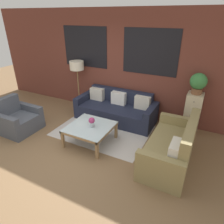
{
  "coord_description": "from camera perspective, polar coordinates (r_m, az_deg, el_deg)",
  "views": [
    {
      "loc": [
        2.4,
        -2.49,
        2.63
      ],
      "look_at": [
        0.47,
        1.29,
        0.55
      ],
      "focal_mm": 32.0,
      "sensor_mm": 36.0,
      "label": 1
    }
  ],
  "objects": [
    {
      "name": "wall_back_brick",
      "position": [
        5.61,
        1.08,
        13.57
      ],
      "size": [
        8.4,
        0.09,
        2.8
      ],
      "color": "brown",
      "rests_on": "ground_plane"
    },
    {
      "name": "potted_plant",
      "position": [
        4.85,
        23.43,
        7.72
      ],
      "size": [
        0.37,
        0.37,
        0.48
      ],
      "color": "brown",
      "rests_on": "drawer_cabinet"
    },
    {
      "name": "armchair_corner",
      "position": [
        5.45,
        -25.16,
        -2.12
      ],
      "size": [
        0.8,
        0.86,
        0.84
      ],
      "color": "#474C56",
      "rests_on": "ground_plane"
    },
    {
      "name": "settee_vintage",
      "position": [
        4.07,
        16.75,
        -9.9
      ],
      "size": [
        0.8,
        1.69,
        0.92
      ],
      "color": "olive",
      "rests_on": "ground_plane"
    },
    {
      "name": "flower_vase",
      "position": [
        4.31,
        -5.81,
        -2.76
      ],
      "size": [
        0.13,
        0.13,
        0.23
      ],
      "color": "#ADBCC6",
      "rests_on": "coffee_table"
    },
    {
      "name": "coffee_table",
      "position": [
        4.45,
        -6.28,
        -4.68
      ],
      "size": [
        0.94,
        0.94,
        0.42
      ],
      "color": "silver",
      "rests_on": "ground_plane"
    },
    {
      "name": "couch_dark",
      "position": [
        5.46,
        1.21,
        0.68
      ],
      "size": [
        2.15,
        0.88,
        0.78
      ],
      "color": "#1E2338",
      "rests_on": "ground_plane"
    },
    {
      "name": "ground_plane",
      "position": [
        4.34,
        -13.73,
        -12.0
      ],
      "size": [
        16.0,
        16.0,
        0.0
      ],
      "primitive_type": "plane",
      "color": "brown"
    },
    {
      "name": "floor_lamp",
      "position": [
        5.93,
        -9.99,
        12.38
      ],
      "size": [
        0.4,
        0.4,
        1.45
      ],
      "color": "olive",
      "rests_on": "ground_plane"
    },
    {
      "name": "rug",
      "position": [
        5.04,
        -2.61,
        -5.29
      ],
      "size": [
        2.24,
        1.61,
        0.0
      ],
      "color": "#BCB7B2",
      "rests_on": "ground_plane"
    },
    {
      "name": "drawer_cabinet",
      "position": [
        5.12,
        21.92,
        -0.42
      ],
      "size": [
        0.35,
        0.41,
        1.01
      ],
      "color": "#C6B793",
      "rests_on": "ground_plane"
    }
  ]
}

